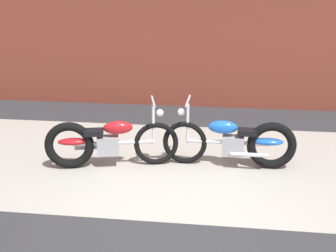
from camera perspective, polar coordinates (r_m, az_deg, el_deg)
name	(u,v)px	position (r m, az deg, el deg)	size (l,w,h in m)	color
ground_plane	(174,223)	(4.97, 0.86, -13.18)	(80.00, 80.00, 0.00)	#2D2D30
sidewalk_slab	(186,163)	(6.52, 2.55, -5.05)	(36.00, 3.50, 0.01)	#9E998E
motorcycle_red	(103,142)	(6.31, -8.96, -2.19)	(1.98, 0.72, 1.03)	black
motorcycle_blue	(238,142)	(6.33, 9.60, -2.16)	(2.01, 0.58, 1.03)	black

